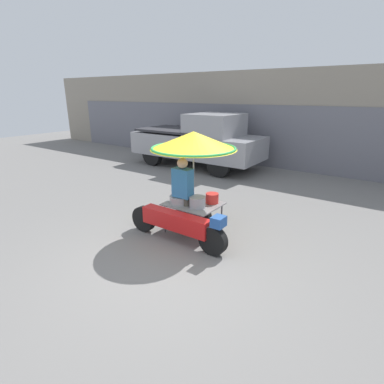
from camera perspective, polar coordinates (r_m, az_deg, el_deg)
The scene contains 5 objects.
ground_plane at distance 5.07m, azimuth -3.92°, elevation -13.49°, with size 36.00×36.00×0.00m, color slate.
shopfront_building at distance 12.15m, azimuth 22.57°, elevation 12.54°, with size 28.00×2.06×3.49m.
vendor_motorcycle_cart at distance 5.61m, azimuth -0.13°, elevation 6.23°, with size 2.16×1.63×2.00m.
vendor_person at distance 5.79m, azimuth -1.78°, elevation -0.04°, with size 0.38×0.22×1.52m.
pickup_truck at distance 11.30m, azimuth 1.40°, elevation 9.69°, with size 4.96×1.96×1.99m.
Camera 1 is at (2.76, -3.32, 2.67)m, focal length 28.00 mm.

